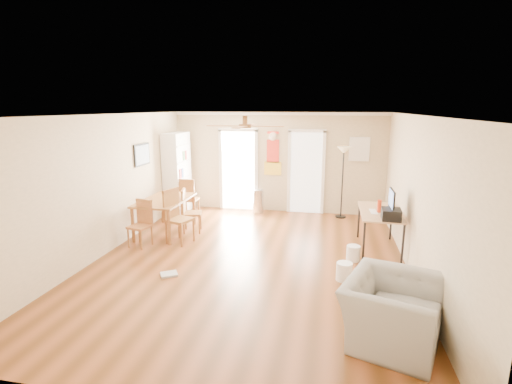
% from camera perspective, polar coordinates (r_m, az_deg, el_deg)
% --- Properties ---
extents(floor, '(7.00, 7.00, 0.00)m').
position_cam_1_polar(floor, '(7.00, -0.97, -10.30)').
color(floor, brown).
rests_on(floor, ground).
extents(ceiling, '(5.50, 7.00, 0.00)m').
position_cam_1_polar(ceiling, '(6.44, -1.06, 11.51)').
color(ceiling, silver).
rests_on(ceiling, floor).
extents(wall_back, '(5.50, 0.04, 2.60)m').
position_cam_1_polar(wall_back, '(9.99, 3.26, 4.42)').
color(wall_back, beige).
rests_on(wall_back, floor).
extents(wall_front, '(5.50, 0.04, 2.60)m').
position_cam_1_polar(wall_front, '(3.43, -13.83, -12.39)').
color(wall_front, beige).
rests_on(wall_front, floor).
extents(wall_left, '(0.04, 7.00, 2.60)m').
position_cam_1_polar(wall_left, '(7.66, -21.56, 1.01)').
color(wall_left, beige).
rests_on(wall_left, floor).
extents(wall_right, '(0.04, 7.00, 2.60)m').
position_cam_1_polar(wall_right, '(6.60, 23.01, -0.87)').
color(wall_right, beige).
rests_on(wall_right, floor).
extents(crown_molding, '(5.50, 7.00, 0.08)m').
position_cam_1_polar(crown_molding, '(6.45, -1.06, 11.15)').
color(crown_molding, white).
rests_on(crown_molding, wall_back).
extents(kitchen_doorway, '(0.90, 0.10, 2.10)m').
position_cam_1_polar(kitchen_doorway, '(10.21, -2.62, 3.19)').
color(kitchen_doorway, white).
rests_on(kitchen_doorway, wall_back).
extents(bathroom_doorway, '(0.80, 0.10, 2.10)m').
position_cam_1_polar(bathroom_doorway, '(9.94, 7.51, 2.83)').
color(bathroom_doorway, white).
rests_on(bathroom_doorway, wall_back).
extents(wall_decal, '(0.46, 0.03, 1.10)m').
position_cam_1_polar(wall_decal, '(9.96, 2.54, 5.85)').
color(wall_decal, red).
rests_on(wall_decal, wall_back).
extents(ac_grille, '(0.50, 0.04, 0.60)m').
position_cam_1_polar(ac_grille, '(9.84, 15.23, 6.22)').
color(ac_grille, white).
rests_on(ac_grille, wall_back).
extents(framed_poster, '(0.04, 0.66, 0.48)m').
position_cam_1_polar(framed_poster, '(8.78, -16.74, 5.39)').
color(framed_poster, black).
rests_on(framed_poster, wall_left).
extents(ceiling_fan, '(1.24, 1.24, 0.20)m').
position_cam_1_polar(ceiling_fan, '(6.16, -1.66, 9.87)').
color(ceiling_fan, '#593819').
rests_on(ceiling_fan, ceiling).
extents(bookshelf, '(0.57, 1.00, 2.09)m').
position_cam_1_polar(bookshelf, '(10.04, -11.75, 2.74)').
color(bookshelf, silver).
rests_on(bookshelf, floor).
extents(dining_table, '(0.92, 1.53, 0.76)m').
position_cam_1_polar(dining_table, '(8.61, -13.40, -3.53)').
color(dining_table, '#985D31').
rests_on(dining_table, floor).
extents(dining_chair_right_a, '(0.48, 0.48, 0.96)m').
position_cam_1_polar(dining_chair_right_a, '(8.53, -9.57, -2.80)').
color(dining_chair_right_a, '#9A6531').
rests_on(dining_chair_right_a, floor).
extents(dining_chair_right_b, '(0.57, 0.57, 1.09)m').
position_cam_1_polar(dining_chair_right_b, '(7.88, -11.40, -3.67)').
color(dining_chair_right_b, olive).
rests_on(dining_chair_right_b, floor).
extents(dining_chair_near, '(0.45, 0.45, 0.92)m').
position_cam_1_polar(dining_chair_near, '(7.89, -17.08, -4.61)').
color(dining_chair_near, '#A86B36').
rests_on(dining_chair_near, floor).
extents(dining_chair_far, '(0.40, 0.40, 0.97)m').
position_cam_1_polar(dining_chair_far, '(9.79, -9.90, -0.77)').
color(dining_chair_far, '#A46935').
rests_on(dining_chair_far, floor).
extents(trash_can, '(0.33, 0.33, 0.62)m').
position_cam_1_polar(trash_can, '(9.95, 0.30, -1.40)').
color(trash_can, silver).
rests_on(trash_can, floor).
extents(torchiere_lamp, '(0.35, 0.35, 1.79)m').
position_cam_1_polar(torchiere_lamp, '(9.66, 12.82, 1.39)').
color(torchiere_lamp, black).
rests_on(torchiere_lamp, floor).
extents(computer_desk, '(0.74, 1.47, 0.79)m').
position_cam_1_polar(computer_desk, '(7.73, 17.92, -5.55)').
color(computer_desk, tan).
rests_on(computer_desk, floor).
extents(imac, '(0.16, 0.54, 0.50)m').
position_cam_1_polar(imac, '(7.22, 19.67, -1.62)').
color(imac, black).
rests_on(imac, computer_desk).
extents(keyboard, '(0.14, 0.36, 0.01)m').
position_cam_1_polar(keyboard, '(7.53, 17.19, -2.81)').
color(keyboard, silver).
rests_on(keyboard, computer_desk).
extents(printer, '(0.34, 0.39, 0.19)m').
position_cam_1_polar(printer, '(7.09, 19.62, -3.17)').
color(printer, black).
rests_on(printer, computer_desk).
extents(orange_bottle, '(0.09, 0.09, 0.24)m').
position_cam_1_polar(orange_bottle, '(7.51, 18.01, -2.02)').
color(orange_bottle, red).
rests_on(orange_bottle, computer_desk).
extents(wastebasket_a, '(0.27, 0.27, 0.28)m').
position_cam_1_polar(wastebasket_a, '(7.18, 14.38, -8.88)').
color(wastebasket_a, white).
rests_on(wastebasket_a, floor).
extents(wastebasket_b, '(0.27, 0.27, 0.30)m').
position_cam_1_polar(wastebasket_b, '(6.38, 13.09, -11.54)').
color(wastebasket_b, white).
rests_on(wastebasket_b, floor).
extents(floor_cloth, '(0.34, 0.32, 0.04)m').
position_cam_1_polar(floor_cloth, '(6.60, -12.91, -11.94)').
color(floor_cloth, '#A3A29E').
rests_on(floor_cloth, floor).
extents(armchair, '(1.36, 1.45, 0.76)m').
position_cam_1_polar(armchair, '(4.95, 19.69, -16.45)').
color(armchair, gray).
rests_on(armchair, floor).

